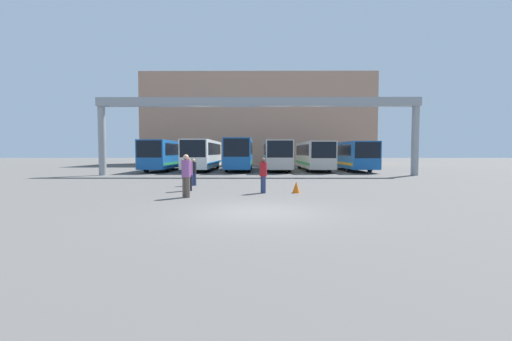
{
  "coord_description": "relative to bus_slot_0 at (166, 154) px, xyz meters",
  "views": [
    {
      "loc": [
        -0.0,
        -11.17,
        1.99
      ],
      "look_at": [
        -0.19,
        19.49,
        0.3
      ],
      "focal_mm": 24.0,
      "sensor_mm": 36.0,
      "label": 1
    }
  ],
  "objects": [
    {
      "name": "bus_slot_4",
      "position": [
        15.69,
        0.39,
        -0.06
      ],
      "size": [
        2.46,
        12.03,
        2.99
      ],
      "color": "beige",
      "rests_on": "ground"
    },
    {
      "name": "pedestrian_far_center",
      "position": [
        6.68,
        -21.5,
        -0.8
      ],
      "size": [
        0.39,
        0.39,
        1.87
      ],
      "rotation": [
        0.0,
        0.0,
        2.55
      ],
      "color": "brown",
      "rests_on": "ground"
    },
    {
      "name": "pedestrian_near_center",
      "position": [
        6.02,
        -16.3,
        -0.95
      ],
      "size": [
        0.33,
        0.33,
        1.58
      ],
      "rotation": [
        0.0,
        0.0,
        0.5
      ],
      "color": "navy",
      "rests_on": "ground"
    },
    {
      "name": "traffic_cone",
      "position": [
        11.65,
        -19.84,
        -1.51
      ],
      "size": [
        0.38,
        0.38,
        0.56
      ],
      "color": "orange",
      "rests_on": "ground"
    },
    {
      "name": "pedestrian_near_left",
      "position": [
        10.05,
        -19.89,
        -0.88
      ],
      "size": [
        0.35,
        0.35,
        1.7
      ],
      "rotation": [
        0.0,
        0.0,
        1.97
      ],
      "color": "navy",
      "rests_on": "ground"
    },
    {
      "name": "bus_slot_1",
      "position": [
        3.92,
        0.41,
        0.03
      ],
      "size": [
        2.58,
        12.08,
        3.16
      ],
      "color": "silver",
      "rests_on": "ground"
    },
    {
      "name": "pedestrian_near_right",
      "position": [
        6.3,
        -18.97,
        -0.9
      ],
      "size": [
        0.35,
        0.35,
        1.67
      ],
      "rotation": [
        0.0,
        0.0,
        5.67
      ],
      "color": "black",
      "rests_on": "ground"
    },
    {
      "name": "ground_plane",
      "position": [
        9.81,
        -25.1,
        -1.79
      ],
      "size": [
        200.0,
        200.0,
        0.0
      ],
      "primitive_type": "plane",
      "color": "#514F4C"
    },
    {
      "name": "bus_slot_5",
      "position": [
        19.62,
        0.51,
        -0.07
      ],
      "size": [
        2.54,
        12.28,
        2.97
      ],
      "color": "#1959A5",
      "rests_on": "ground"
    },
    {
      "name": "bus_slot_0",
      "position": [
        0.0,
        0.0,
        0.0
      ],
      "size": [
        2.51,
        11.25,
        3.1
      ],
      "color": "#1959A5",
      "rests_on": "ground"
    },
    {
      "name": "building_backdrop",
      "position": [
        9.81,
        19.65,
        5.03
      ],
      "size": [
        34.74,
        12.0,
        13.64
      ],
      "color": "tan",
      "rests_on": "ground"
    },
    {
      "name": "bus_slot_2",
      "position": [
        7.85,
        -0.07,
        0.1
      ],
      "size": [
        2.56,
        11.12,
        3.28
      ],
      "color": "#1959A5",
      "rests_on": "ground"
    },
    {
      "name": "overhead_gantry",
      "position": [
        9.81,
        -7.51,
        3.64
      ],
      "size": [
        26.9,
        0.8,
        6.48
      ],
      "color": "gray",
      "rests_on": "ground"
    },
    {
      "name": "bus_slot_3",
      "position": [
        11.77,
        0.62,
        -0.0
      ],
      "size": [
        2.56,
        12.5,
        3.09
      ],
      "color": "beige",
      "rests_on": "ground"
    }
  ]
}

